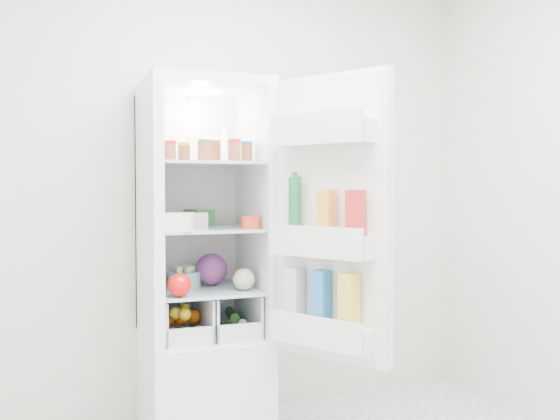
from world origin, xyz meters
name	(u,v)px	position (x,y,z in m)	size (l,w,h in m)	color
room_walls	(347,90)	(0.00, 0.00, 1.59)	(3.02, 3.02, 2.61)	silver
refrigerator	(201,302)	(-0.20, 1.25, 0.67)	(0.60, 0.60, 1.80)	white
shelf_low	(204,290)	(-0.20, 1.19, 0.74)	(0.49, 0.53, 0.01)	#B0C2CE
shelf_mid	(204,229)	(-0.20, 1.19, 1.05)	(0.49, 0.53, 0.01)	#B0C2CE
shelf_top	(204,164)	(-0.20, 1.19, 1.38)	(0.49, 0.53, 0.01)	#B0C2CE
crisper_left	(181,317)	(-0.32, 1.19, 0.61)	(0.23, 0.46, 0.22)	silver
crisper_right	(227,313)	(-0.08, 1.19, 0.61)	(0.23, 0.46, 0.22)	silver
condiment_jars	(209,153)	(-0.20, 1.07, 1.43)	(0.46, 0.16, 0.08)	#B21919
squeeze_bottle	(226,147)	(-0.04, 1.33, 1.48)	(0.05, 0.05, 0.18)	white
tub_white	(179,222)	(-0.37, 0.99, 1.10)	(0.13, 0.13, 0.08)	white
tub_cream	(190,220)	(-0.27, 1.18, 1.10)	(0.13, 0.13, 0.08)	beige
tin_red	(251,222)	(-0.01, 1.02, 1.09)	(0.09, 0.09, 0.06)	red
foil_tray	(169,223)	(-0.36, 1.29, 1.08)	(0.18, 0.13, 0.04)	silver
tub_green	(199,217)	(-0.18, 1.38, 1.10)	(0.11, 0.15, 0.09)	#429244
red_cabbage	(211,269)	(-0.14, 1.26, 0.83)	(0.17, 0.17, 0.17)	#521C4E
bell_pepper	(179,285)	(-0.37, 0.97, 0.80)	(0.11, 0.11, 0.11)	red
mushroom_bowl	(184,279)	(-0.28, 1.27, 0.79)	(0.17, 0.17, 0.08)	#93CDDC
salad_bag	(244,279)	(-0.03, 1.05, 0.80)	(0.11, 0.11, 0.11)	#A1B689
citrus_pile	(183,322)	(-0.32, 1.13, 0.59)	(0.20, 0.24, 0.16)	#DB510B
veg_pile	(229,322)	(-0.07, 1.18, 0.56)	(0.16, 0.30, 0.10)	#204A18
fridge_door	(329,224)	(0.25, 0.65, 1.09)	(0.42, 0.56, 1.30)	white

